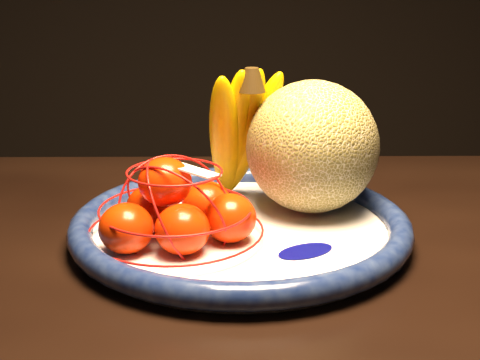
{
  "coord_description": "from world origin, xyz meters",
  "views": [
    {
      "loc": [
        0.15,
        -0.53,
        1.08
      ],
      "look_at": [
        0.18,
        0.21,
        0.84
      ],
      "focal_mm": 50.0,
      "sensor_mm": 36.0,
      "label": 1
    }
  ],
  "objects_px": {
    "cantaloupe": "(312,147)",
    "banana_bunch": "(239,128)",
    "mandarin_bag": "(177,212)",
    "dining_table": "(156,344)",
    "fruit_bowl": "(240,227)"
  },
  "relations": [
    {
      "from": "fruit_bowl",
      "to": "mandarin_bag",
      "type": "relative_size",
      "value": 1.89
    },
    {
      "from": "dining_table",
      "to": "fruit_bowl",
      "type": "bearing_deg",
      "value": 46.91
    },
    {
      "from": "banana_bunch",
      "to": "cantaloupe",
      "type": "bearing_deg",
      "value": -48.87
    },
    {
      "from": "dining_table",
      "to": "mandarin_bag",
      "type": "distance_m",
      "value": 0.15
    },
    {
      "from": "cantaloupe",
      "to": "banana_bunch",
      "type": "bearing_deg",
      "value": 155.12
    },
    {
      "from": "cantaloupe",
      "to": "mandarin_bag",
      "type": "height_order",
      "value": "cantaloupe"
    },
    {
      "from": "cantaloupe",
      "to": "fruit_bowl",
      "type": "bearing_deg",
      "value": -148.87
    },
    {
      "from": "cantaloupe",
      "to": "mandarin_bag",
      "type": "bearing_deg",
      "value": -150.51
    },
    {
      "from": "fruit_bowl",
      "to": "banana_bunch",
      "type": "distance_m",
      "value": 0.14
    },
    {
      "from": "fruit_bowl",
      "to": "mandarin_bag",
      "type": "height_order",
      "value": "mandarin_bag"
    },
    {
      "from": "dining_table",
      "to": "mandarin_bag",
      "type": "xyz_separation_m",
      "value": [
        0.02,
        0.06,
        0.13
      ]
    },
    {
      "from": "fruit_bowl",
      "to": "banana_bunch",
      "type": "height_order",
      "value": "banana_bunch"
    },
    {
      "from": "banana_bunch",
      "to": "fruit_bowl",
      "type": "bearing_deg",
      "value": -115.35
    },
    {
      "from": "dining_table",
      "to": "banana_bunch",
      "type": "height_order",
      "value": "banana_bunch"
    },
    {
      "from": "banana_bunch",
      "to": "dining_table",
      "type": "bearing_deg",
      "value": -141.17
    }
  ]
}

